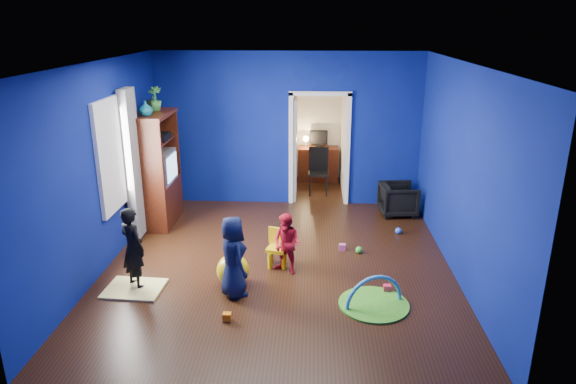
{
  "coord_description": "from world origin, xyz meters",
  "views": [
    {
      "loc": [
        0.47,
        -6.79,
        3.44
      ],
      "look_at": [
        0.12,
        0.4,
        1.01
      ],
      "focal_mm": 32.0,
      "sensor_mm": 36.0,
      "label": 1
    }
  ],
  "objects_px": {
    "hopper_ball": "(233,270)",
    "crt_tv": "(159,167)",
    "play_mat": "(374,304)",
    "folding_chair": "(318,172)",
    "armchair": "(398,199)",
    "tv_armoire": "(157,169)",
    "child_navy": "(233,257)",
    "child_black": "(133,248)",
    "vase": "(146,108)",
    "study_desk": "(318,164)",
    "kid_chair": "(277,250)",
    "toddler_red": "(287,244)"
  },
  "relations": [
    {
      "from": "tv_armoire",
      "to": "folding_chair",
      "type": "xyz_separation_m",
      "value": [
        2.81,
        1.7,
        -0.52
      ]
    },
    {
      "from": "tv_armoire",
      "to": "hopper_ball",
      "type": "xyz_separation_m",
      "value": [
        1.64,
        -2.21,
        -0.76
      ]
    },
    {
      "from": "play_mat",
      "to": "folding_chair",
      "type": "xyz_separation_m",
      "value": [
        -0.68,
        4.35,
        0.45
      ]
    },
    {
      "from": "tv_armoire",
      "to": "folding_chair",
      "type": "relative_size",
      "value": 2.13
    },
    {
      "from": "child_black",
      "to": "tv_armoire",
      "type": "relative_size",
      "value": 0.58
    },
    {
      "from": "play_mat",
      "to": "folding_chair",
      "type": "relative_size",
      "value": 0.97
    },
    {
      "from": "crt_tv",
      "to": "play_mat",
      "type": "height_order",
      "value": "crt_tv"
    },
    {
      "from": "child_black",
      "to": "vase",
      "type": "distance_m",
      "value": 2.54
    },
    {
      "from": "armchair",
      "to": "kid_chair",
      "type": "distance_m",
      "value": 3.02
    },
    {
      "from": "kid_chair",
      "to": "folding_chair",
      "type": "height_order",
      "value": "folding_chair"
    },
    {
      "from": "hopper_ball",
      "to": "armchair",
      "type": "bearing_deg",
      "value": 46.7
    },
    {
      "from": "hopper_ball",
      "to": "study_desk",
      "type": "height_order",
      "value": "study_desk"
    },
    {
      "from": "armchair",
      "to": "study_desk",
      "type": "distance_m",
      "value": 2.54
    },
    {
      "from": "study_desk",
      "to": "child_black",
      "type": "bearing_deg",
      "value": -116.53
    },
    {
      "from": "armchair",
      "to": "crt_tv",
      "type": "xyz_separation_m",
      "value": [
        -4.24,
        -0.59,
        0.73
      ]
    },
    {
      "from": "child_black",
      "to": "crt_tv",
      "type": "distance_m",
      "value": 2.37
    },
    {
      "from": "vase",
      "to": "crt_tv",
      "type": "distance_m",
      "value": 1.1
    },
    {
      "from": "toddler_red",
      "to": "vase",
      "type": "height_order",
      "value": "vase"
    },
    {
      "from": "crt_tv",
      "to": "folding_chair",
      "type": "height_order",
      "value": "crt_tv"
    },
    {
      "from": "armchair",
      "to": "hopper_ball",
      "type": "bearing_deg",
      "value": 131.0
    },
    {
      "from": "play_mat",
      "to": "folding_chair",
      "type": "height_order",
      "value": "folding_chair"
    },
    {
      "from": "child_black",
      "to": "tv_armoire",
      "type": "distance_m",
      "value": 2.37
    },
    {
      "from": "kid_chair",
      "to": "armchair",
      "type": "bearing_deg",
      "value": 61.27
    },
    {
      "from": "child_navy",
      "to": "study_desk",
      "type": "height_order",
      "value": "child_navy"
    },
    {
      "from": "vase",
      "to": "toddler_red",
      "type": "bearing_deg",
      "value": -32.66
    },
    {
      "from": "kid_chair",
      "to": "study_desk",
      "type": "distance_m",
      "value": 4.31
    },
    {
      "from": "tv_armoire",
      "to": "kid_chair",
      "type": "relative_size",
      "value": 3.92
    },
    {
      "from": "play_mat",
      "to": "vase",
      "type": "bearing_deg",
      "value": 146.11
    },
    {
      "from": "child_navy",
      "to": "tv_armoire",
      "type": "height_order",
      "value": "tv_armoire"
    },
    {
      "from": "toddler_red",
      "to": "child_black",
      "type": "bearing_deg",
      "value": -138.22
    },
    {
      "from": "hopper_ball",
      "to": "tv_armoire",
      "type": "bearing_deg",
      "value": 126.52
    },
    {
      "from": "hopper_ball",
      "to": "kid_chair",
      "type": "xyz_separation_m",
      "value": [
        0.56,
        0.61,
        0.03
      ]
    },
    {
      "from": "kid_chair",
      "to": "folding_chair",
      "type": "bearing_deg",
      "value": 94.18
    },
    {
      "from": "child_black",
      "to": "vase",
      "type": "bearing_deg",
      "value": -42.44
    },
    {
      "from": "child_navy",
      "to": "kid_chair",
      "type": "bearing_deg",
      "value": -60.4
    },
    {
      "from": "armchair",
      "to": "vase",
      "type": "xyz_separation_m",
      "value": [
        -4.28,
        -0.89,
        1.79
      ]
    },
    {
      "from": "hopper_ball",
      "to": "crt_tv",
      "type": "bearing_deg",
      "value": 125.85
    },
    {
      "from": "armchair",
      "to": "child_black",
      "type": "distance_m",
      "value": 4.91
    },
    {
      "from": "crt_tv",
      "to": "tv_armoire",
      "type": "bearing_deg",
      "value": 180.0
    },
    {
      "from": "play_mat",
      "to": "study_desk",
      "type": "xyz_separation_m",
      "value": [
        -0.68,
        5.31,
        0.36
      ]
    },
    {
      "from": "armchair",
      "to": "crt_tv",
      "type": "distance_m",
      "value": 4.34
    },
    {
      "from": "vase",
      "to": "tv_armoire",
      "type": "bearing_deg",
      "value": 90.0
    },
    {
      "from": "child_navy",
      "to": "vase",
      "type": "height_order",
      "value": "vase"
    },
    {
      "from": "hopper_ball",
      "to": "study_desk",
      "type": "distance_m",
      "value": 5.01
    },
    {
      "from": "crt_tv",
      "to": "folding_chair",
      "type": "relative_size",
      "value": 0.76
    },
    {
      "from": "armchair",
      "to": "child_navy",
      "type": "bearing_deg",
      "value": 133.98
    },
    {
      "from": "play_mat",
      "to": "study_desk",
      "type": "height_order",
      "value": "study_desk"
    },
    {
      "from": "child_black",
      "to": "child_navy",
      "type": "xyz_separation_m",
      "value": [
        1.36,
        -0.15,
        -0.02
      ]
    },
    {
      "from": "kid_chair",
      "to": "study_desk",
      "type": "bearing_deg",
      "value": 96.52
    },
    {
      "from": "play_mat",
      "to": "child_navy",
      "type": "bearing_deg",
      "value": 174.15
    }
  ]
}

